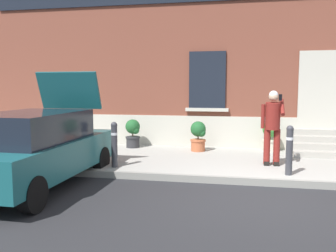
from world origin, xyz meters
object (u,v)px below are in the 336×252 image
(planter_terracotta, at_px, (198,135))
(person_on_phone, at_px, (272,123))
(bollard_far_left, at_px, (114,143))
(planter_cream, at_px, (270,136))
(planter_charcoal, at_px, (133,133))
(bollard_near_person, at_px, (289,148))
(hatchback_car_teal, at_px, (35,147))

(planter_terracotta, bearing_deg, person_on_phone, -39.98)
(bollard_far_left, relative_size, person_on_phone, 0.60)
(person_on_phone, distance_m, planter_cream, 2.02)
(planter_charcoal, distance_m, planter_cream, 4.05)
(bollard_near_person, relative_size, planter_charcoal, 1.22)
(bollard_far_left, distance_m, planter_cream, 4.62)
(hatchback_car_teal, bearing_deg, bollard_near_person, 15.48)
(hatchback_car_teal, bearing_deg, person_on_phone, 25.45)
(hatchback_car_teal, relative_size, bollard_far_left, 3.90)
(planter_charcoal, height_order, planter_cream, same)
(bollard_near_person, height_order, planter_cream, bollard_near_person)
(hatchback_car_teal, xyz_separation_m, planter_cream, (4.82, 4.18, -0.19))
(bollard_near_person, height_order, person_on_phone, person_on_phone)
(bollard_near_person, height_order, bollard_far_left, same)
(person_on_phone, height_order, planter_terracotta, person_on_phone)
(bollard_far_left, distance_m, person_on_phone, 3.68)
(person_on_phone, bearing_deg, bollard_far_left, 178.89)
(bollard_near_person, distance_m, person_on_phone, 1.00)
(hatchback_car_teal, xyz_separation_m, person_on_phone, (4.70, 2.24, 0.35))
(planter_cream, bearing_deg, person_on_phone, -93.56)
(hatchback_car_teal, height_order, person_on_phone, hatchback_car_teal)
(planter_charcoal, relative_size, planter_cream, 1.00)
(bollard_far_left, relative_size, planter_charcoal, 1.22)
(hatchback_car_teal, xyz_separation_m, bollard_near_person, (4.98, 1.38, -0.09))
(bollard_far_left, height_order, person_on_phone, person_on_phone)
(hatchback_car_teal, relative_size, bollard_near_person, 3.90)
(bollard_far_left, relative_size, planter_cream, 1.22)
(bollard_far_left, height_order, planter_charcoal, bollard_far_left)
(planter_charcoal, bearing_deg, hatchback_car_teal, -100.79)
(planter_charcoal, bearing_deg, person_on_phone, -25.02)
(hatchback_car_teal, relative_size, person_on_phone, 2.33)
(planter_terracotta, height_order, planter_cream, same)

